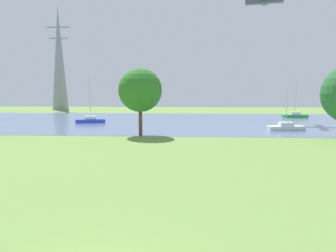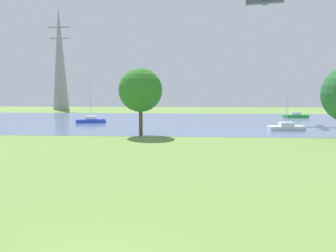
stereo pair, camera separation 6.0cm
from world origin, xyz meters
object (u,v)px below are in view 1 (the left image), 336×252
(sailboat_green, at_px, (295,115))
(electricity_pylon, at_px, (59,59))
(sailboat_white, at_px, (286,127))
(sailboat_blue, at_px, (91,120))
(light_aircraft, at_px, (264,0))
(tree_mid_shore, at_px, (140,90))

(sailboat_green, bearing_deg, electricity_pylon, 156.81)
(sailboat_white, bearing_deg, sailboat_blue, 163.07)
(light_aircraft, bearing_deg, sailboat_green, 39.25)
(sailboat_white, distance_m, light_aircraft, 25.86)
(sailboat_white, height_order, light_aircraft, light_aircraft)
(sailboat_green, height_order, electricity_pylon, electricity_pylon)
(sailboat_green, distance_m, light_aircraft, 23.09)
(sailboat_blue, relative_size, light_aircraft, 0.93)
(sailboat_blue, bearing_deg, sailboat_white, -16.93)
(sailboat_blue, distance_m, tree_mid_shore, 19.06)
(sailboat_white, distance_m, sailboat_blue, 30.60)
(sailboat_blue, xyz_separation_m, electricity_pylon, (-20.11, 37.95, 13.80))
(tree_mid_shore, xyz_separation_m, light_aircraft, (18.56, 21.79, 15.69))
(sailboat_green, relative_size, sailboat_white, 1.21)
(sailboat_blue, bearing_deg, sailboat_green, 19.71)
(sailboat_white, relative_size, tree_mid_shore, 0.69)
(tree_mid_shore, bearing_deg, sailboat_green, 46.81)
(sailboat_green, distance_m, electricity_pylon, 63.96)
(sailboat_green, relative_size, electricity_pylon, 0.23)
(sailboat_blue, height_order, tree_mid_shore, tree_mid_shore)
(sailboat_green, distance_m, tree_mid_shore, 39.28)
(tree_mid_shore, distance_m, electricity_pylon, 61.92)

